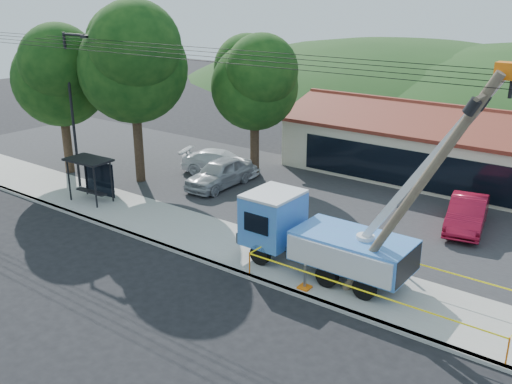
{
  "coord_description": "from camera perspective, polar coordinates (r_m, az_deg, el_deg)",
  "views": [
    {
      "loc": [
        13.66,
        -14.39,
        11.09
      ],
      "look_at": [
        -0.89,
        5.0,
        2.54
      ],
      "focal_mm": 40.0,
      "sensor_mm": 36.0,
      "label": 1
    }
  ],
  "objects": [
    {
      "name": "hill_west",
      "position": [
        75.9,
        14.53,
        10.41
      ],
      "size": [
        78.4,
        56.0,
        28.0
      ],
      "primitive_type": "ellipsoid",
      "color": "#1B3C15",
      "rests_on": "ground"
    },
    {
      "name": "sidewalk",
      "position": [
        25.42,
        0.25,
        -6.26
      ],
      "size": [
        60.0,
        4.0,
        0.15
      ],
      "primitive_type": "cube",
      "color": "#9F9D95",
      "rests_on": "ground"
    },
    {
      "name": "leaning_pole",
      "position": [
        19.98,
        16.12,
        0.71
      ],
      "size": [
        4.91,
        1.78,
        8.84
      ],
      "color": "brown",
      "rests_on": "ground"
    },
    {
      "name": "car_white",
      "position": [
        36.57,
        -3.5,
        1.73
      ],
      "size": [
        5.5,
        3.61,
        1.48
      ],
      "primitive_type": "imported",
      "rotation": [
        0.0,
        0.0,
        1.9
      ],
      "color": "white",
      "rests_on": "ground"
    },
    {
      "name": "utility_truck",
      "position": [
        23.46,
        6.43,
        -4.27
      ],
      "size": [
        10.1,
        3.9,
        8.94
      ],
      "color": "black",
      "rests_on": "ground"
    },
    {
      "name": "ground",
      "position": [
        22.74,
        -5.87,
        -9.89
      ],
      "size": [
        120.0,
        120.0,
        0.0
      ],
      "primitive_type": "plane",
      "color": "black",
      "rests_on": "ground"
    },
    {
      "name": "caution_tape",
      "position": [
        22.31,
        12.36,
        -8.38
      ],
      "size": [
        10.11,
        3.28,
        0.95
      ],
      "color": "orange",
      "rests_on": "ground"
    },
    {
      "name": "parking_lot",
      "position": [
        31.71,
        8.92,
        -1.2
      ],
      "size": [
        60.0,
        12.0,
        0.1
      ],
      "primitive_type": "cube",
      "color": "#28282B",
      "rests_on": "ground"
    },
    {
      "name": "car_red",
      "position": [
        29.92,
        20.16,
        -3.6
      ],
      "size": [
        2.56,
        4.99,
        1.57
      ],
      "primitive_type": "imported",
      "rotation": [
        0.0,
        0.0,
        0.2
      ],
      "color": "maroon",
      "rests_on": "ground"
    },
    {
      "name": "strip_mall",
      "position": [
        36.88,
        20.52,
        3.71
      ],
      "size": [
        22.5,
        8.53,
        4.67
      ],
      "color": "beige",
      "rests_on": "ground"
    },
    {
      "name": "power_lines",
      "position": [
        37.46,
        -23.47,
        8.08
      ],
      "size": [
        60.0,
        1.42,
        8.81
      ],
      "color": "brown",
      "rests_on": "ground"
    },
    {
      "name": "tree_west_near",
      "position": [
        34.25,
        -12.26,
        13.02
      ],
      "size": [
        7.56,
        6.72,
        10.8
      ],
      "color": "#332316",
      "rests_on": "ground"
    },
    {
      "name": "tree_west_far",
      "position": [
        37.38,
        -19.09,
        11.39
      ],
      "size": [
        6.84,
        6.08,
        9.48
      ],
      "color": "#332316",
      "rests_on": "ground"
    },
    {
      "name": "tree_lot",
      "position": [
        34.66,
        -0.15,
        11.33
      ],
      "size": [
        6.3,
        5.6,
        8.94
      ],
      "color": "#332316",
      "rests_on": "ground"
    },
    {
      "name": "bus_shelter",
      "position": [
        32.4,
        -16.12,
        2.18
      ],
      "size": [
        2.58,
        1.67,
        2.41
      ],
      "rotation": [
        0.0,
        0.0,
        0.05
      ],
      "color": "black",
      "rests_on": "ground"
    },
    {
      "name": "curb",
      "position": [
        24.09,
        -2.47,
        -7.82
      ],
      "size": [
        60.0,
        0.25,
        0.15
      ],
      "primitive_type": "cube",
      "color": "#9F9D95",
      "rests_on": "ground"
    },
    {
      "name": "streetlight",
      "position": [
        34.1,
        -17.82,
        8.73
      ],
      "size": [
        2.13,
        0.22,
        9.0
      ],
      "color": "black",
      "rests_on": "ground"
    },
    {
      "name": "car_silver",
      "position": [
        34.08,
        -3.64,
        0.39
      ],
      "size": [
        2.17,
        4.98,
        1.67
      ],
      "primitive_type": "imported",
      "rotation": [
        0.0,
        0.0,
        0.04
      ],
      "color": "#A1A5A8",
      "rests_on": "ground"
    }
  ]
}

